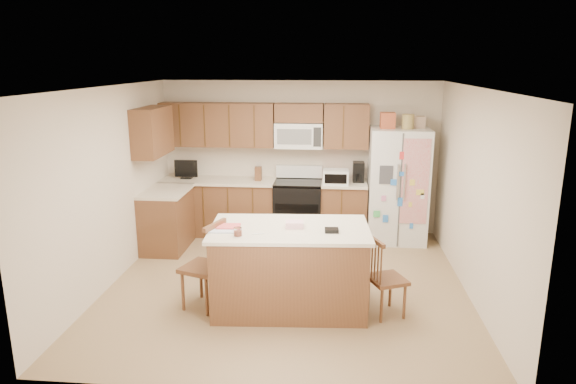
# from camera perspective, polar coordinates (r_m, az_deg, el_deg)

# --- Properties ---
(ground) EXTENTS (4.50, 4.50, 0.00)m
(ground) POSITION_cam_1_polar(r_m,az_deg,el_deg) (6.72, -0.12, -10.24)
(ground) COLOR #96785F
(ground) RESTS_ON ground
(room_shell) EXTENTS (4.60, 4.60, 2.52)m
(room_shell) POSITION_cam_1_polar(r_m,az_deg,el_deg) (6.26, -0.12, 1.84)
(room_shell) COLOR beige
(room_shell) RESTS_ON ground
(cabinetry) EXTENTS (3.36, 1.56, 2.15)m
(cabinetry) POSITION_cam_1_polar(r_m,az_deg,el_deg) (8.25, -5.76, 1.07)
(cabinetry) COLOR brown
(cabinetry) RESTS_ON ground
(stove) EXTENTS (0.76, 0.65, 1.13)m
(stove) POSITION_cam_1_polar(r_m,az_deg,el_deg) (8.37, 1.12, -1.77)
(stove) COLOR black
(stove) RESTS_ON ground
(refrigerator) EXTENTS (0.90, 0.79, 2.04)m
(refrigerator) POSITION_cam_1_polar(r_m,az_deg,el_deg) (8.24, 12.07, 0.85)
(refrigerator) COLOR white
(refrigerator) RESTS_ON ground
(island) EXTENTS (1.85, 1.15, 1.07)m
(island) POSITION_cam_1_polar(r_m,az_deg,el_deg) (5.95, 0.17, -8.40)
(island) COLOR brown
(island) RESTS_ON ground
(windsor_chair_left) EXTENTS (0.56, 0.57, 1.05)m
(windsor_chair_left) POSITION_cam_1_polar(r_m,az_deg,el_deg) (6.04, -9.23, -8.23)
(windsor_chair_left) COLOR brown
(windsor_chair_left) RESTS_ON ground
(windsor_chair_back) EXTENTS (0.45, 0.44, 0.91)m
(windsor_chair_back) POSITION_cam_1_polar(r_m,az_deg,el_deg) (6.54, 0.91, -6.84)
(windsor_chair_back) COLOR brown
(windsor_chair_back) RESTS_ON ground
(windsor_chair_right) EXTENTS (0.50, 0.51, 0.92)m
(windsor_chair_right) POSITION_cam_1_polar(r_m,az_deg,el_deg) (5.92, 10.73, -9.46)
(windsor_chair_right) COLOR brown
(windsor_chair_right) RESTS_ON ground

